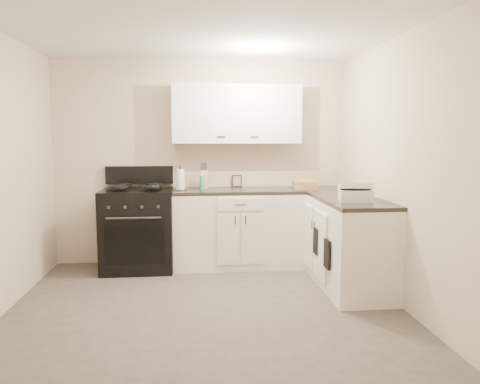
{
  "coord_description": "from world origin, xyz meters",
  "views": [
    {
      "loc": [
        -0.1,
        -4.06,
        1.57
      ],
      "look_at": [
        0.39,
        0.85,
        0.98
      ],
      "focal_mm": 35.0,
      "sensor_mm": 36.0,
      "label": 1
    }
  ],
  "objects": [
    {
      "name": "ceiling",
      "position": [
        0.0,
        0.0,
        2.5
      ],
      "size": [
        3.6,
        3.6,
        0.0
      ],
      "primitive_type": "plane",
      "color": "white",
      "rests_on": "wall_back"
    },
    {
      "name": "countertop_back",
      "position": [
        0.43,
        1.5,
        0.92
      ],
      "size": [
        1.55,
        0.6,
        0.04
      ],
      "primitive_type": "cube",
      "color": "black",
      "rests_on": "base_cabinets_back"
    },
    {
      "name": "stove",
      "position": [
        -0.77,
        1.48,
        0.46
      ],
      "size": [
        0.82,
        0.7,
        0.99
      ],
      "primitive_type": "cube",
      "color": "black",
      "rests_on": "floor"
    },
    {
      "name": "glass_jar",
      "position": [
        1.51,
        0.53,
        1.02
      ],
      "size": [
        0.1,
        0.1,
        0.15
      ],
      "primitive_type": "cylinder",
      "rotation": [
        0.0,
        0.0,
        -0.06
      ],
      "color": "silver",
      "rests_on": "countertop_right"
    },
    {
      "name": "paper_towel",
      "position": [
        -0.26,
        1.48,
        1.06
      ],
      "size": [
        0.12,
        0.12,
        0.25
      ],
      "primitive_type": "cylinder",
      "rotation": [
        0.0,
        0.0,
        0.23
      ],
      "color": "white",
      "rests_on": "countertop_back"
    },
    {
      "name": "wicker_basket",
      "position": [
        1.24,
        1.49,
        0.99
      ],
      "size": [
        0.3,
        0.21,
        0.09
      ],
      "primitive_type": "cube",
      "rotation": [
        0.0,
        0.0,
        -0.06
      ],
      "color": "tan",
      "rests_on": "countertop_right"
    },
    {
      "name": "base_cabinets_back",
      "position": [
        0.43,
        1.5,
        0.45
      ],
      "size": [
        1.55,
        0.6,
        0.9
      ],
      "primitive_type": "cube",
      "color": "white",
      "rests_on": "floor"
    },
    {
      "name": "wall_right",
      "position": [
        1.8,
        0.0,
        1.25
      ],
      "size": [
        0.0,
        3.6,
        3.6
      ],
      "primitive_type": "plane",
      "rotation": [
        1.57,
        0.0,
        -1.57
      ],
      "color": "beige",
      "rests_on": "ground"
    },
    {
      "name": "countertop_right",
      "position": [
        1.5,
        0.85,
        0.92
      ],
      "size": [
        0.6,
        1.9,
        0.04
      ],
      "primitive_type": "cube",
      "color": "black",
      "rests_on": "base_cabinets_right"
    },
    {
      "name": "upper_cabinets",
      "position": [
        0.43,
        1.65,
        1.84
      ],
      "size": [
        1.55,
        0.3,
        0.7
      ],
      "primitive_type": "cube",
      "color": "white",
      "rests_on": "wall_back"
    },
    {
      "name": "knife_block",
      "position": [
        0.02,
        1.62,
        1.05
      ],
      "size": [
        0.1,
        0.09,
        0.23
      ],
      "primitive_type": "cube",
      "rotation": [
        0.0,
        0.0,
        0.03
      ],
      "color": "#CEB67F",
      "rests_on": "countertop_back"
    },
    {
      "name": "wall_back",
      "position": [
        0.0,
        1.8,
        1.25
      ],
      "size": [
        3.6,
        0.0,
        3.6
      ],
      "primitive_type": "plane",
      "rotation": [
        1.57,
        0.0,
        0.0
      ],
      "color": "beige",
      "rests_on": "ground"
    },
    {
      "name": "oven_mitt_near",
      "position": [
        1.18,
        0.27,
        0.44
      ],
      "size": [
        0.02,
        0.16,
        0.28
      ],
      "primitive_type": "cube",
      "color": "black",
      "rests_on": "base_cabinets_right"
    },
    {
      "name": "countertop_grill",
      "position": [
        1.48,
        0.36,
        1.0
      ],
      "size": [
        0.36,
        0.34,
        0.11
      ],
      "primitive_type": "cube",
      "rotation": [
        0.0,
        0.0,
        -0.19
      ],
      "color": "white",
      "rests_on": "countertop_right"
    },
    {
      "name": "oven_mitt_far",
      "position": [
        1.18,
        0.68,
        0.47
      ],
      "size": [
        0.02,
        0.16,
        0.28
      ],
      "primitive_type": "cube",
      "color": "black",
      "rests_on": "base_cabinets_right"
    },
    {
      "name": "wall_front",
      "position": [
        0.0,
        -1.8,
        1.25
      ],
      "size": [
        3.6,
        0.0,
        3.6
      ],
      "primitive_type": "plane",
      "rotation": [
        -1.57,
        0.0,
        0.0
      ],
      "color": "beige",
      "rests_on": "ground"
    },
    {
      "name": "picture_frame",
      "position": [
        0.44,
        1.76,
        1.02
      ],
      "size": [
        0.12,
        0.04,
        0.15
      ],
      "primitive_type": "cube",
      "rotation": [
        -0.14,
        0.0,
        0.04
      ],
      "color": "black",
      "rests_on": "countertop_back"
    },
    {
      "name": "base_cabinets_right",
      "position": [
        1.5,
        0.85,
        0.45
      ],
      "size": [
        0.6,
        1.9,
        0.9
      ],
      "primitive_type": "cube",
      "color": "white",
      "rests_on": "floor"
    },
    {
      "name": "soap_bottle",
      "position": [
        -0.0,
        1.46,
        1.03
      ],
      "size": [
        0.06,
        0.06,
        0.17
      ],
      "primitive_type": "cylinder",
      "rotation": [
        0.0,
        0.0,
        0.1
      ],
      "color": "#40A65A",
      "rests_on": "countertop_back"
    },
    {
      "name": "floor",
      "position": [
        0.0,
        0.0,
        0.0
      ],
      "size": [
        3.6,
        3.6,
        0.0
      ],
      "primitive_type": "plane",
      "color": "#473F38",
      "rests_on": "ground"
    }
  ]
}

